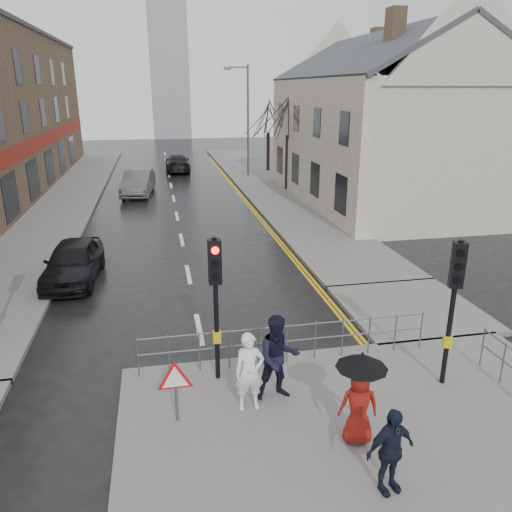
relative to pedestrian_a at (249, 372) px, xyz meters
name	(u,v)px	position (x,y,z in m)	size (l,w,h in m)	color
ground	(211,388)	(-0.71, 1.06, -0.99)	(120.00, 120.00, 0.00)	black
near_pavement	(404,478)	(2.29, -2.44, -0.92)	(10.00, 9.00, 0.14)	#605E5B
left_pavement	(69,195)	(-7.21, 24.06, -0.92)	(4.00, 44.00, 0.14)	#605E5B
right_pavement	(263,183)	(5.79, 26.06, -0.92)	(4.00, 40.00, 0.14)	#605E5B
pavement_bridge_right	(410,308)	(5.79, 4.06, -0.92)	(4.00, 4.20, 0.14)	#605E5B
building_right_cream	(381,120)	(11.29, 19.06, 3.79)	(9.00, 16.40, 10.10)	beige
church_tower	(169,68)	(0.79, 63.06, 8.01)	(5.00, 5.00, 18.00)	#94979C
traffic_signal_near_left	(215,285)	(-0.51, 1.25, 1.47)	(0.28, 0.27, 3.40)	black
traffic_signal_near_right	(455,288)	(4.49, 0.05, 1.47)	(0.34, 0.33, 3.40)	black
guard_railing_front	(287,335)	(1.24, 1.66, -0.13)	(7.14, 0.04, 1.00)	#595B5E
warning_sign	(175,381)	(-1.51, -0.15, 0.05)	(0.80, 0.07, 1.35)	#595B5E
street_lamp	(246,114)	(5.11, 29.06, 3.72)	(1.83, 0.25, 8.00)	#595B5E
tree_near	(288,111)	(6.79, 23.06, 4.15)	(2.40, 2.40, 6.58)	black
tree_far	(268,116)	(7.29, 31.06, 3.43)	(2.40, 2.40, 5.64)	black
pedestrian_a	(249,372)	(0.00, 0.00, 0.00)	(0.62, 0.41, 1.70)	white
pedestrian_b	(278,358)	(0.67, 0.24, 0.11)	(0.93, 0.73, 1.92)	black
pedestrian_with_umbrella	(360,392)	(1.81, -1.42, 0.22)	(0.96, 0.96, 1.86)	maroon
pedestrian_d	(390,451)	(1.84, -2.68, -0.07)	(0.91, 0.38, 1.55)	black
car_parked	(73,262)	(-4.71, 8.71, -0.27)	(1.70, 4.22, 1.44)	black
car_mid	(138,183)	(-2.85, 23.68, -0.21)	(1.64, 4.71, 1.55)	#4C4F51
car_far	(178,163)	(0.08, 32.73, -0.29)	(1.95, 4.80, 1.39)	black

